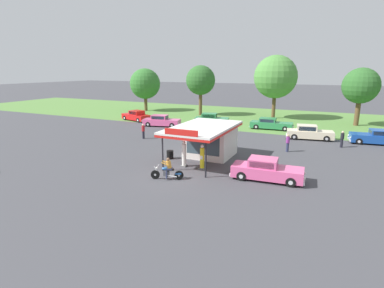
# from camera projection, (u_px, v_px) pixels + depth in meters

# --- Properties ---
(ground_plane) EXTENTS (300.00, 300.00, 0.00)m
(ground_plane) POSITION_uv_depth(u_px,v_px,m) (174.00, 176.00, 22.13)
(ground_plane) COLOR #424247
(grass_verge_strip) EXTENTS (120.00, 24.00, 0.01)m
(grass_verge_strip) POSITION_uv_depth(u_px,v_px,m) (263.00, 118.00, 48.50)
(grass_verge_strip) COLOR #56843D
(grass_verge_strip) RESTS_ON ground
(service_station_kiosk) EXTENTS (4.45, 8.04, 3.45)m
(service_station_kiosk) POSITION_uv_depth(u_px,v_px,m) (209.00, 138.00, 26.56)
(service_station_kiosk) COLOR silver
(service_station_kiosk) RESTS_ON ground
(gas_pump_nearside) EXTENTS (0.44, 0.44, 2.09)m
(gas_pump_nearside) POSITION_uv_depth(u_px,v_px,m) (184.00, 155.00, 24.10)
(gas_pump_nearside) COLOR slate
(gas_pump_nearside) RESTS_ON ground
(gas_pump_offside) EXTENTS (0.44, 0.44, 1.96)m
(gas_pump_offside) POSITION_uv_depth(u_px,v_px,m) (202.00, 158.00, 23.47)
(gas_pump_offside) COLOR slate
(gas_pump_offside) RESTS_ON ground
(motorcycle_with_rider) EXTENTS (2.21, 1.03, 1.58)m
(motorcycle_with_rider) POSITION_uv_depth(u_px,v_px,m) (168.00, 170.00, 21.32)
(motorcycle_with_rider) COLOR black
(motorcycle_with_rider) RESTS_ON ground
(featured_classic_sedan) EXTENTS (5.16, 2.10, 1.54)m
(featured_classic_sedan) POSITION_uv_depth(u_px,v_px,m) (266.00, 170.00, 21.21)
(featured_classic_sedan) COLOR #E55993
(featured_classic_sedan) RESTS_ON ground
(parked_car_back_row_far_left) EXTENTS (5.20, 3.12, 1.55)m
(parked_car_back_row_far_left) POSITION_uv_depth(u_px,v_px,m) (136.00, 116.00, 45.98)
(parked_car_back_row_far_left) COLOR red
(parked_car_back_row_far_left) RESTS_ON ground
(parked_car_back_row_far_right) EXTENTS (5.18, 2.87, 1.53)m
(parked_car_back_row_far_right) POSITION_uv_depth(u_px,v_px,m) (211.00, 119.00, 42.97)
(parked_car_back_row_far_right) COLOR #2D844C
(parked_car_back_row_far_right) RESTS_ON ground
(parked_car_back_row_centre) EXTENTS (5.09, 2.47, 1.50)m
(parked_car_back_row_centre) POSITION_uv_depth(u_px,v_px,m) (376.00, 137.00, 31.55)
(parked_car_back_row_centre) COLOR #19479E
(parked_car_back_row_centre) RESTS_ON ground
(parked_car_back_row_right) EXTENTS (5.25, 2.50, 1.58)m
(parked_car_back_row_right) POSITION_uv_depth(u_px,v_px,m) (309.00, 133.00, 33.65)
(parked_car_back_row_right) COLOR beige
(parked_car_back_row_right) RESTS_ON ground
(parked_car_second_row_spare) EXTENTS (5.61, 2.25, 1.43)m
(parked_car_second_row_spare) POSITION_uv_depth(u_px,v_px,m) (271.00, 124.00, 39.38)
(parked_car_second_row_spare) COLOR #2D844C
(parked_car_second_row_spare) RESTS_ON ground
(parked_car_back_row_centre_left) EXTENTS (5.41, 2.79, 1.53)m
(parked_car_back_row_centre_left) POSITION_uv_depth(u_px,v_px,m) (161.00, 121.00, 41.40)
(parked_car_back_row_centre_left) COLOR #E55993
(parked_car_back_row_centre_left) RESTS_ON ground
(bystander_admiring_sedan) EXTENTS (0.34, 0.34, 1.69)m
(bystander_admiring_sedan) POSITION_uv_depth(u_px,v_px,m) (143.00, 131.00, 33.91)
(bystander_admiring_sedan) COLOR black
(bystander_admiring_sedan) RESTS_ON ground
(bystander_leaning_by_kiosk) EXTENTS (0.34, 0.34, 1.67)m
(bystander_leaning_by_kiosk) POSITION_uv_depth(u_px,v_px,m) (342.00, 139.00, 30.05)
(bystander_leaning_by_kiosk) COLOR black
(bystander_leaning_by_kiosk) RESTS_ON ground
(bystander_chatting_near_pumps) EXTENTS (0.34, 0.34, 1.68)m
(bystander_chatting_near_pumps) POSITION_uv_depth(u_px,v_px,m) (288.00, 143.00, 28.47)
(bystander_chatting_near_pumps) COLOR #2D3351
(bystander_chatting_near_pumps) RESTS_ON ground
(tree_oak_far_right) EXTENTS (6.63, 6.63, 9.77)m
(tree_oak_far_right) POSITION_uv_depth(u_px,v_px,m) (276.00, 78.00, 47.02)
(tree_oak_far_right) COLOR brown
(tree_oak_far_right) RESTS_ON ground
(tree_oak_far_left) EXTENTS (4.89, 4.89, 8.28)m
(tree_oak_far_left) POSITION_uv_depth(u_px,v_px,m) (201.00, 81.00, 50.50)
(tree_oak_far_left) COLOR brown
(tree_oak_far_left) RESTS_ON ground
(tree_oak_right) EXTENTS (4.80, 4.80, 7.85)m
(tree_oak_right) POSITION_uv_depth(u_px,v_px,m) (361.00, 86.00, 40.81)
(tree_oak_right) COLOR brown
(tree_oak_right) RESTS_ON ground
(tree_oak_centre) EXTENTS (5.58, 5.58, 7.79)m
(tree_oak_centre) POSITION_uv_depth(u_px,v_px,m) (145.00, 84.00, 56.06)
(tree_oak_centre) COLOR brown
(tree_oak_centre) RESTS_ON ground
(spare_tire_stack) EXTENTS (0.60, 0.60, 0.72)m
(spare_tire_stack) POSITION_uv_depth(u_px,v_px,m) (170.00, 155.00, 26.36)
(spare_tire_stack) COLOR black
(spare_tire_stack) RESTS_ON ground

